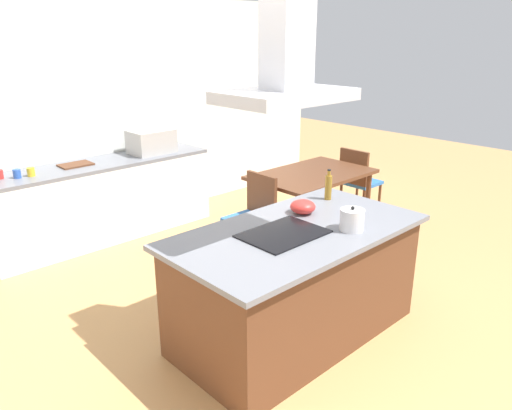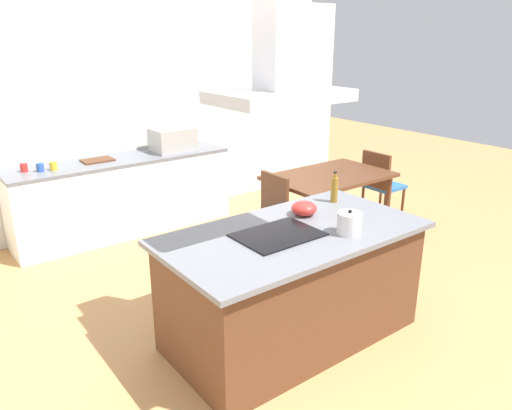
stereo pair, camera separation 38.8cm
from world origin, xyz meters
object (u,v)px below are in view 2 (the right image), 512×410
object	(u,v)px
olive_oil_bottle	(334,189)
chair_at_left_end	(267,211)
tea_kettle	(349,223)
mixing_bowl	(304,208)
chair_at_right_end	(380,181)
coffee_mug_red	(24,168)
coffee_mug_blue	(40,167)
dining_table	(329,182)
countertop_microwave	(173,139)
range_hood	(281,63)
cooktop	(278,235)
coffee_mug_yellow	(53,166)
cutting_board	(98,160)

from	to	relation	value
olive_oil_bottle	chair_at_left_end	distance (m)	1.13
tea_kettle	mixing_bowl	world-z (taller)	tea_kettle
olive_oil_bottle	mixing_bowl	xyz separation A→B (m)	(-0.43, -0.09, -0.06)
chair_at_left_end	chair_at_right_end	size ratio (longest dim) A/B	1.00
chair_at_left_end	coffee_mug_red	bearing A→B (deg)	139.87
coffee_mug_blue	dining_table	distance (m)	3.15
coffee_mug_blue	chair_at_right_end	size ratio (longest dim) A/B	0.10
countertop_microwave	coffee_mug_red	size ratio (longest dim) A/B	5.56
chair_at_right_end	range_hood	xyz separation A→B (m)	(-2.76, -1.30, 1.59)
coffee_mug_red	chair_at_right_end	world-z (taller)	coffee_mug_red
olive_oil_bottle	chair_at_right_end	world-z (taller)	olive_oil_bottle
cooktop	mixing_bowl	world-z (taller)	mixing_bowl
coffee_mug_blue	range_hood	bearing A→B (deg)	-72.73
mixing_bowl	dining_table	distance (m)	1.81
coffee_mug_yellow	chair_at_right_end	xyz separation A→B (m)	(3.52, -1.53, -0.44)
cooktop	tea_kettle	bearing A→B (deg)	-33.17
coffee_mug_red	cooktop	bearing A→B (deg)	-70.82
chair_at_left_end	range_hood	xyz separation A→B (m)	(-0.93, -1.30, 1.59)
olive_oil_bottle	dining_table	size ratio (longest dim) A/B	0.19
olive_oil_bottle	coffee_mug_blue	bearing A→B (deg)	124.37
olive_oil_bottle	coffee_mug_yellow	bearing A→B (deg)	122.60
mixing_bowl	chair_at_right_end	size ratio (longest dim) A/B	0.23
coffee_mug_blue	dining_table	size ratio (longest dim) A/B	0.06
coffee_mug_red	coffee_mug_yellow	distance (m)	0.29
tea_kettle	chair_at_left_end	xyz separation A→B (m)	(0.49, 1.58, -0.47)
mixing_bowl	coffee_mug_red	world-z (taller)	mixing_bowl
range_hood	mixing_bowl	bearing A→B (deg)	24.83
chair_at_left_end	countertop_microwave	bearing A→B (deg)	98.25
coffee_mug_blue	coffee_mug_yellow	world-z (taller)	same
tea_kettle	chair_at_right_end	world-z (taller)	tea_kettle
coffee_mug_yellow	dining_table	xyz separation A→B (m)	(2.60, -1.53, -0.28)
tea_kettle	cutting_board	world-z (taller)	tea_kettle
coffee_mug_red	coffee_mug_blue	world-z (taller)	same
dining_table	mixing_bowl	bearing A→B (deg)	-142.01
cutting_board	chair_at_left_end	bearing A→B (deg)	-54.30
tea_kettle	coffee_mug_red	world-z (taller)	tea_kettle
dining_table	chair_at_right_end	xyz separation A→B (m)	(0.92, -0.00, -0.16)
cutting_board	dining_table	bearing A→B (deg)	-38.00
coffee_mug_red	chair_at_right_end	xyz separation A→B (m)	(3.78, -1.64, -0.44)
olive_oil_bottle	tea_kettle	bearing A→B (deg)	-126.95
tea_kettle	countertop_microwave	world-z (taller)	countertop_microwave
tea_kettle	dining_table	distance (m)	2.14
coffee_mug_blue	coffee_mug_yellow	size ratio (longest dim) A/B	1.00
tea_kettle	coffee_mug_red	xyz separation A→B (m)	(-1.46, 3.23, -0.04)
mixing_bowl	olive_oil_bottle	bearing A→B (deg)	11.44
mixing_bowl	coffee_mug_red	xyz separation A→B (m)	(-1.46, 2.74, -0.01)
range_hood	olive_oil_bottle	bearing A→B (deg)	18.46
dining_table	chair_at_right_end	distance (m)	0.93
tea_kettle	coffee_mug_red	bearing A→B (deg)	114.31
range_hood	coffee_mug_red	bearing A→B (deg)	109.18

